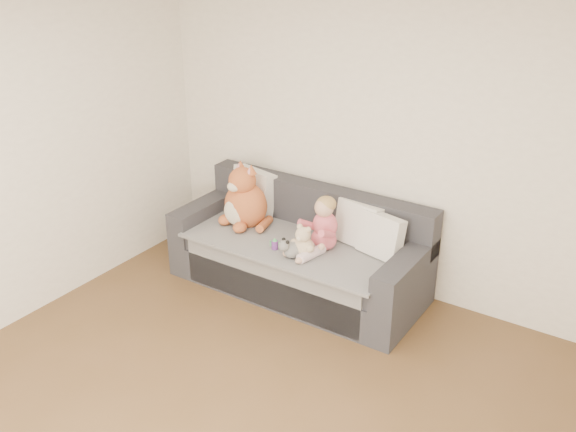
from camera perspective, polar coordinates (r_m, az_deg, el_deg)
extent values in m
plane|color=white|center=(2.93, -10.37, 17.51)|extent=(5.00, 5.00, 0.00)
plane|color=silver|center=(5.29, 9.54, 6.24)|extent=(4.50, 0.00, 4.50)
cube|color=#2C2C32|center=(5.64, 0.84, -5.01)|extent=(2.20, 0.90, 0.30)
cube|color=#2C2C32|center=(5.51, 0.69, -3.11)|extent=(1.90, 0.80, 0.15)
cube|color=#2C2C32|center=(5.68, 2.77, 0.85)|extent=(2.20, 0.20, 0.40)
cube|color=#2C2C32|center=(6.04, -7.16, 0.10)|extent=(0.20, 0.90, 0.30)
cube|color=#2C2C32|center=(5.10, 10.41, -5.07)|extent=(0.20, 0.90, 0.30)
cube|color=gray|center=(5.46, 0.58, -2.38)|extent=(1.85, 0.88, 0.02)
cube|color=gray|center=(5.29, -1.74, -6.28)|extent=(1.70, 0.02, 0.41)
cube|color=silver|center=(5.93, -3.13, 2.19)|extent=(0.49, 0.29, 0.43)
cube|color=silver|center=(5.37, 6.27, -0.71)|extent=(0.43, 0.25, 0.38)
cube|color=silver|center=(5.21, 8.24, -1.72)|extent=(0.41, 0.25, 0.36)
ellipsoid|color=#D24A7E|center=(5.31, 3.20, -2.05)|extent=(0.22, 0.18, 0.18)
ellipsoid|color=#D24A7E|center=(5.26, 3.32, -0.79)|extent=(0.21, 0.18, 0.23)
ellipsoid|color=#DBAA8C|center=(5.19, 3.23, 0.74)|extent=(0.16, 0.16, 0.16)
ellipsoid|color=tan|center=(5.19, 3.41, 1.07)|extent=(0.16, 0.16, 0.13)
cylinder|color=#D24A7E|center=(5.30, 1.96, -0.83)|extent=(0.17, 0.21, 0.14)
cylinder|color=#D24A7E|center=(5.16, 3.49, -1.62)|extent=(0.06, 0.22, 0.14)
ellipsoid|color=#DBAA8C|center=(5.30, 1.03, -1.68)|extent=(0.05, 0.05, 0.05)
ellipsoid|color=#DBAA8C|center=(5.12, 3.00, -2.75)|extent=(0.05, 0.05, 0.05)
cylinder|color=#E5B2C6|center=(5.26, 1.19, -2.86)|extent=(0.20, 0.29, 0.09)
cylinder|color=#E5B2C6|center=(5.18, 2.09, -3.37)|extent=(0.13, 0.29, 0.09)
ellipsoid|color=#DBAA8C|center=(5.20, -0.09, -3.29)|extent=(0.06, 0.09, 0.05)
ellipsoid|color=#DBAA8C|center=(5.09, 1.03, -3.95)|extent=(0.06, 0.09, 0.05)
ellipsoid|color=#A25024|center=(5.71, -3.76, 0.98)|extent=(0.40, 0.34, 0.42)
ellipsoid|color=beige|center=(5.65, -4.83, 0.31)|extent=(0.21, 0.09, 0.23)
ellipsoid|color=#A25024|center=(5.60, -4.08, 3.16)|extent=(0.24, 0.24, 0.24)
ellipsoid|color=beige|center=(5.55, -4.92, 2.58)|extent=(0.12, 0.07, 0.08)
cone|color=#A25024|center=(5.64, -4.25, 4.56)|extent=(0.11, 0.11, 0.08)
cone|color=pink|center=(5.63, -4.37, 4.47)|extent=(0.07, 0.07, 0.05)
cone|color=#A25024|center=(5.53, -3.29, 4.18)|extent=(0.11, 0.11, 0.08)
cone|color=pink|center=(5.52, -3.42, 4.09)|extent=(0.07, 0.07, 0.05)
ellipsoid|color=#A25024|center=(5.75, -5.60, -0.34)|extent=(0.12, 0.14, 0.09)
ellipsoid|color=#A25024|center=(5.60, -4.30, -1.01)|extent=(0.12, 0.14, 0.09)
cylinder|color=#A25024|center=(5.66, -2.10, -0.71)|extent=(0.14, 0.28, 0.10)
ellipsoid|color=#D1B191|center=(5.17, 1.41, -2.82)|extent=(0.18, 0.15, 0.18)
ellipsoid|color=#D1B191|center=(5.11, 1.35, -1.67)|extent=(0.13, 0.13, 0.13)
ellipsoid|color=#D1B191|center=(5.12, 1.05, -0.94)|extent=(0.05, 0.05, 0.05)
ellipsoid|color=#D1B191|center=(5.07, 1.81, -1.22)|extent=(0.05, 0.05, 0.05)
ellipsoid|color=beige|center=(5.09, 1.00, -2.00)|extent=(0.05, 0.05, 0.05)
ellipsoid|color=#D1B191|center=(5.19, 0.56, -2.37)|extent=(0.07, 0.07, 0.07)
ellipsoid|color=#D1B191|center=(5.10, 1.97, -2.91)|extent=(0.07, 0.07, 0.07)
ellipsoid|color=#D1B191|center=(5.19, 0.60, -3.40)|extent=(0.07, 0.07, 0.07)
ellipsoid|color=#D1B191|center=(5.14, 1.44, -3.73)|extent=(0.07, 0.07, 0.07)
ellipsoid|color=white|center=(5.18, 0.48, -3.01)|extent=(0.15, 0.19, 0.13)
ellipsoid|color=white|center=(5.11, -0.36, -2.68)|extent=(0.09, 0.09, 0.09)
ellipsoid|color=black|center=(5.12, -0.39, -2.09)|extent=(0.03, 0.03, 0.03)
ellipsoid|color=black|center=(5.08, -0.04, -2.34)|extent=(0.03, 0.03, 0.03)
cylinder|color=#6F348F|center=(5.31, -1.18, -2.57)|extent=(0.06, 0.06, 0.07)
cone|color=#44B35B|center=(5.29, -1.18, -2.11)|extent=(0.06, 0.06, 0.03)
cylinder|color=#44B35B|center=(5.32, -1.56, -2.46)|extent=(0.01, 0.01, 0.05)
cylinder|color=#44B35B|center=(5.29, -0.79, -2.61)|extent=(0.01, 0.01, 0.05)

